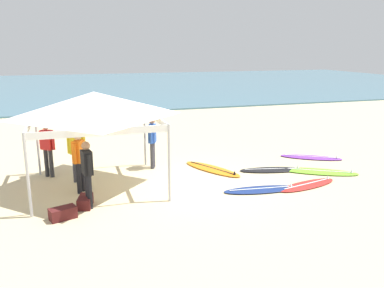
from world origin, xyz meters
The scene contains 16 objects.
ground_plane centered at (0.00, 0.00, 0.00)m, with size 80.00×80.00×0.00m, color beige.
sea centered at (0.00, 31.66, 0.05)m, with size 80.00×36.00×0.10m, color teal.
canopy_tent centered at (-2.57, 0.55, 2.39)m, with size 3.51×3.51×2.75m.
surfboard_lime centered at (4.30, -0.21, 0.04)m, with size 2.50×1.85×0.19m.
surfboard_navy centered at (1.79, -1.18, 0.04)m, with size 2.23×0.82×0.19m.
surfboard_orange centered at (1.13, 1.05, 0.04)m, with size 1.63×2.37×0.19m.
surfboard_black centered at (2.98, 0.39, 0.04)m, with size 2.21×1.00×0.19m.
surfboard_purple centered at (5.06, 1.31, 0.04)m, with size 2.16×1.64×0.19m.
surfboard_red centered at (3.24, -1.22, 0.04)m, with size 2.18×1.04×0.19m.
person_black centered at (-2.91, -0.96, 0.99)m, with size 0.29×0.54×1.71m.
person_yellow centered at (-3.11, 1.12, 0.99)m, with size 0.52×0.33×1.71m.
person_orange centered at (-3.07, 0.21, 0.99)m, with size 0.36×0.49×1.71m.
person_red centered at (-3.96, 1.92, 0.99)m, with size 0.46×0.39×1.71m.
person_blue centered at (-0.69, 1.87, 0.99)m, with size 0.34×0.52×1.71m.
gear_bag_near_tent centered at (-3.54, -1.49, 0.14)m, with size 0.60×0.32×0.28m, color #4C1919.
gear_bag_by_pole centered at (-3.01, -0.90, 0.14)m, with size 0.60×0.32×0.28m, color #4C1919.
Camera 1 is at (-3.20, -10.62, 3.94)m, focal length 36.96 mm.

